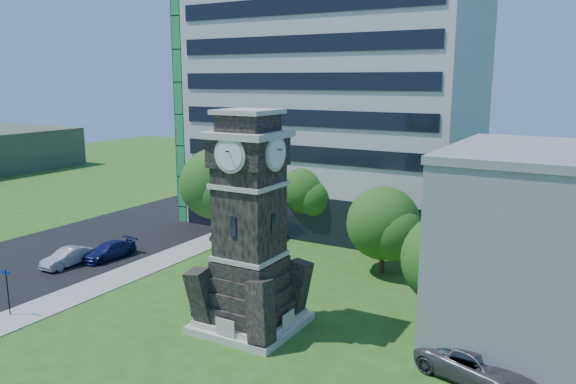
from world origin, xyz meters
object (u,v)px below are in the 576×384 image
Objects in this scene: car_east_lot at (478,365)px; car_street_mid at (67,257)px; clock_tower at (250,236)px; car_street_north at (109,251)px; park_bench at (205,310)px; street_sign at (7,287)px.

car_street_mid is at bearing 103.21° from car_east_lot.
car_street_north is at bearing 164.22° from clock_tower.
car_street_north is (-16.39, 4.63, -4.63)m from clock_tower.
clock_tower reaches higher than car_east_lot.
park_bench is 11.71m from street_sign.
clock_tower is 5.67m from park_bench.
clock_tower is 7.09× the size of park_bench.
car_street_mid is 1.41× the size of street_sign.
street_sign is at bearing -162.48° from park_bench.
park_bench is at bearing 22.42° from street_sign.
car_street_mid is at bearing 174.05° from clock_tower.
car_street_north is at bearing 148.53° from park_bench.
street_sign reaches higher than park_bench.
street_sign is (4.54, -7.79, 1.12)m from car_street_mid.
car_street_north reaches higher than park_bench.
park_bench is at bearing -172.05° from clock_tower.
car_east_lot is at bearing 1.49° from clock_tower.
car_street_north is (1.36, 2.78, -0.01)m from car_street_mid.
clock_tower is 13.19m from car_east_lot.
clock_tower is at bearing -10.37° from car_street_north.
car_street_mid is at bearing 160.44° from park_bench.
car_street_mid is 3.10m from car_street_north.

